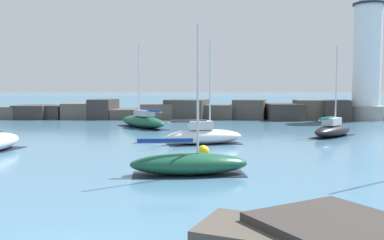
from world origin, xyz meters
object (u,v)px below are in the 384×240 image
at_px(lighthouse, 367,61).
at_px(sailboat_moored_0, 333,130).
at_px(mooring_buoy_orange_near, 203,151).
at_px(sailboat_moored_3, 143,121).
at_px(sailboat_moored_2, 204,135).
at_px(sailboat_moored_6, 189,163).

relative_size(lighthouse, sailboat_moored_0, 2.17).
bearing_deg(sailboat_moored_0, mooring_buoy_orange_near, -134.35).
relative_size(sailboat_moored_3, mooring_buoy_orange_near, 9.22).
bearing_deg(sailboat_moored_2, sailboat_moored_3, 118.37).
bearing_deg(mooring_buoy_orange_near, sailboat_moored_6, -96.79).
xyz_separation_m(sailboat_moored_0, mooring_buoy_orange_near, (-11.03, -11.28, -0.23)).
bearing_deg(lighthouse, mooring_buoy_orange_near, -124.19).
bearing_deg(sailboat_moored_2, mooring_buoy_orange_near, -89.30).
bearing_deg(mooring_buoy_orange_near, sailboat_moored_2, 90.70).
xyz_separation_m(lighthouse, sailboat_moored_2, (-20.50, -24.06, -6.84)).
height_order(sailboat_moored_3, sailboat_moored_6, sailboat_moored_3).
xyz_separation_m(sailboat_moored_6, mooring_buoy_orange_near, (0.62, 5.20, -0.19)).
xyz_separation_m(sailboat_moored_2, mooring_buoy_orange_near, (0.07, -6.00, -0.28)).
bearing_deg(sailboat_moored_0, sailboat_moored_2, -154.57).
distance_m(sailboat_moored_3, mooring_buoy_orange_near, 19.54).
distance_m(sailboat_moored_2, sailboat_moored_6, 11.21).
height_order(lighthouse, mooring_buoy_orange_near, lighthouse).
xyz_separation_m(sailboat_moored_2, sailboat_moored_3, (-6.66, 12.34, 0.05)).
height_order(sailboat_moored_6, mooring_buoy_orange_near, sailboat_moored_6).
bearing_deg(lighthouse, sailboat_moored_2, -130.43).
relative_size(lighthouse, sailboat_moored_2, 2.19).
height_order(lighthouse, sailboat_moored_2, lighthouse).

